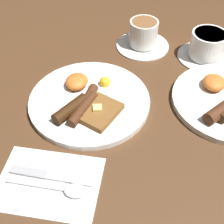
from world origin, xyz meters
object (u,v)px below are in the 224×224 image
(teacup_far, at_px, (207,47))
(teacup_near, at_px, (143,36))
(breakfast_plate_near, at_px, (89,101))
(spoon, at_px, (66,189))
(knife, at_px, (46,175))

(teacup_far, bearing_deg, teacup_near, -93.17)
(breakfast_plate_near, bearing_deg, spoon, 7.38)
(teacup_far, relative_size, spoon, 0.94)
(knife, relative_size, spoon, 1.05)
(spoon, bearing_deg, knife, 152.90)
(teacup_far, xyz_separation_m, spoon, (0.50, -0.23, -0.03))
(teacup_near, relative_size, spoon, 0.96)
(teacup_near, height_order, teacup_far, teacup_near)
(teacup_far, bearing_deg, knife, -30.02)
(teacup_near, xyz_separation_m, spoon, (0.51, -0.05, -0.03))
(teacup_near, xyz_separation_m, teacup_far, (0.01, 0.18, 0.00))
(teacup_near, distance_m, spoon, 0.51)
(breakfast_plate_near, bearing_deg, teacup_near, 164.17)
(knife, bearing_deg, teacup_near, 75.36)
(teacup_near, bearing_deg, knife, -11.16)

